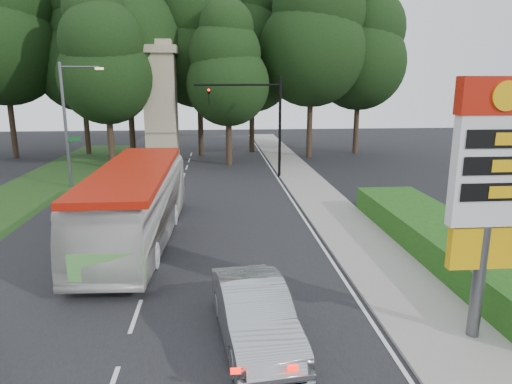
{
  "coord_description": "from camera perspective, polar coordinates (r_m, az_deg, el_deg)",
  "views": [
    {
      "loc": [
        2.47,
        -8.46,
        6.68
      ],
      "look_at": [
        4.1,
        10.27,
        2.2
      ],
      "focal_mm": 32.0,
      "sensor_mm": 36.0,
      "label": 1
    }
  ],
  "objects": [
    {
      "name": "road_surface",
      "position": [
        21.66,
        -11.31,
        -4.8
      ],
      "size": [
        14.0,
        80.0,
        0.02
      ],
      "primitive_type": "cube",
      "color": "black",
      "rests_on": "ground"
    },
    {
      "name": "sidewalk_right",
      "position": [
        22.33,
        10.97,
        -4.09
      ],
      "size": [
        3.0,
        80.0,
        0.12
      ],
      "primitive_type": "cube",
      "color": "gray",
      "rests_on": "ground"
    },
    {
      "name": "grass_verge_left",
      "position": [
        29.8,
        -28.5,
        -1.19
      ],
      "size": [
        5.0,
        50.0,
        0.02
      ],
      "primitive_type": "cube",
      "color": "#193814",
      "rests_on": "ground"
    },
    {
      "name": "hedge",
      "position": [
        19.73,
        22.68,
        -5.62
      ],
      "size": [
        3.0,
        14.0,
        1.2
      ],
      "primitive_type": "cube",
      "color": "#1B4412",
      "rests_on": "ground"
    },
    {
      "name": "gas_station_pylon",
      "position": [
        12.63,
        27.35,
        1.72
      ],
      "size": [
        2.1,
        0.45,
        6.85
      ],
      "color": "#59595E",
      "rests_on": "ground"
    },
    {
      "name": "traffic_signal_mast",
      "position": [
        32.68,
        0.7,
        9.88
      ],
      "size": [
        6.1,
        0.35,
        7.2
      ],
      "color": "black",
      "rests_on": "ground"
    },
    {
      "name": "streetlight_signs",
      "position": [
        31.98,
        -22.4,
        8.39
      ],
      "size": [
        2.75,
        0.98,
        8.0
      ],
      "color": "#59595E",
      "rests_on": "ground"
    },
    {
      "name": "monument",
      "position": [
        38.75,
        -11.79,
        10.8
      ],
      "size": [
        3.0,
        3.0,
        10.05
      ],
      "color": "tan",
      "rests_on": "ground"
    },
    {
      "name": "tree_west_mid",
      "position": [
        47.49,
        -29.35,
        17.83
      ],
      "size": [
        9.8,
        9.8,
        19.25
      ],
      "color": "#2D2116",
      "rests_on": "ground"
    },
    {
      "name": "tree_west_near",
      "position": [
        47.26,
        -21.17,
        16.59
      ],
      "size": [
        8.4,
        8.4,
        16.5
      ],
      "color": "#2D2116",
      "rests_on": "ground"
    },
    {
      "name": "tree_center_left",
      "position": [
        42.46,
        -16.06,
        20.14
      ],
      "size": [
        10.08,
        10.08,
        19.8
      ],
      "color": "#2D2116",
      "rests_on": "ground"
    },
    {
      "name": "tree_center_right",
      "position": [
        43.7,
        -7.26,
        19.0
      ],
      "size": [
        9.24,
        9.24,
        18.15
      ],
      "color": "#2D2116",
      "rests_on": "ground"
    },
    {
      "name": "tree_east_near",
      "position": [
        45.69,
        -0.54,
        17.17
      ],
      "size": [
        8.12,
        8.12,
        15.95
      ],
      "color": "#2D2116",
      "rests_on": "ground"
    },
    {
      "name": "tree_east_mid",
      "position": [
        42.58,
        7.04,
        19.61
      ],
      "size": [
        9.52,
        9.52,
        18.7
      ],
      "color": "#2D2116",
      "rests_on": "ground"
    },
    {
      "name": "tree_far_east",
      "position": [
        45.66,
        12.91,
        17.69
      ],
      "size": [
        8.68,
        8.68,
        17.05
      ],
      "color": "#2D2116",
      "rests_on": "ground"
    },
    {
      "name": "tree_monument_left",
      "position": [
        38.46,
        -18.39,
        15.73
      ],
      "size": [
        7.28,
        7.28,
        14.3
      ],
      "color": "#2D2116",
      "rests_on": "ground"
    },
    {
      "name": "tree_monument_right",
      "position": [
        37.99,
        -3.53,
        15.38
      ],
      "size": [
        6.72,
        6.72,
        13.2
      ],
      "color": "#2D2116",
      "rests_on": "ground"
    },
    {
      "name": "transit_bus",
      "position": [
        20.15,
        -14.7,
        -1.54
      ],
      "size": [
        3.25,
        11.85,
        3.27
      ],
      "primitive_type": "imported",
      "rotation": [
        0.0,
        0.0,
        -0.04
      ],
      "color": "silver",
      "rests_on": "ground"
    },
    {
      "name": "sedan_silver",
      "position": [
        12.34,
        -0.19,
        -14.98
      ],
      "size": [
        2.32,
        5.1,
        1.62
      ],
      "primitive_type": "imported",
      "rotation": [
        0.0,
        0.0,
        0.13
      ],
      "color": "#9C9FA3",
      "rests_on": "ground"
    }
  ]
}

